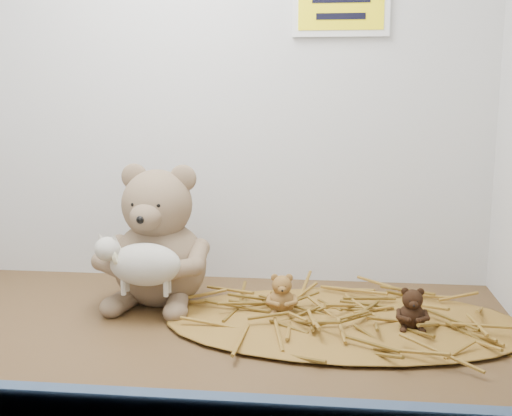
# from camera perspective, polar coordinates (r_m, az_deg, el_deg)

# --- Properties ---
(alcove_shell) EXTENTS (1.20, 0.60, 0.90)m
(alcove_shell) POSITION_cam_1_polar(r_m,az_deg,el_deg) (1.10, -8.68, 13.78)
(alcove_shell) COLOR #452C18
(alcove_shell) RESTS_ON ground
(front_rail) EXTENTS (1.19, 0.02, 0.04)m
(front_rail) POSITION_cam_1_polar(r_m,az_deg,el_deg) (0.82, -14.86, -16.39)
(front_rail) COLOR #364B67
(front_rail) RESTS_ON shelf_floor
(straw_bed) EXTENTS (0.60, 0.35, 0.01)m
(straw_bed) POSITION_cam_1_polar(r_m,az_deg,el_deg) (1.09, 7.84, -9.97)
(straw_bed) COLOR brown
(straw_bed) RESTS_ON shelf_floor
(main_teddy) EXTENTS (0.22, 0.23, 0.25)m
(main_teddy) POSITION_cam_1_polar(r_m,az_deg,el_deg) (1.17, -8.61, -2.35)
(main_teddy) COLOR #8C6D56
(main_teddy) RESTS_ON shelf_floor
(toy_lamb) EXTENTS (0.16, 0.10, 0.10)m
(toy_lamb) POSITION_cam_1_polar(r_m,az_deg,el_deg) (1.09, -9.80, -4.98)
(toy_lamb) COLOR beige
(toy_lamb) RESTS_ON main_teddy
(mini_teddy_tan) EXTENTS (0.06, 0.06, 0.07)m
(mini_teddy_tan) POSITION_cam_1_polar(r_m,az_deg,el_deg) (1.10, 2.31, -7.45)
(mini_teddy_tan) COLOR olive
(mini_teddy_tan) RESTS_ON straw_bed
(mini_teddy_brown) EXTENTS (0.05, 0.06, 0.07)m
(mini_teddy_brown) POSITION_cam_1_polar(r_m,az_deg,el_deg) (1.06, 13.71, -8.50)
(mini_teddy_brown) COLOR black
(mini_teddy_brown) RESTS_ON straw_bed
(wall_sign) EXTENTS (0.16, 0.01, 0.11)m
(wall_sign) POSITION_cam_1_polar(r_m,az_deg,el_deg) (1.27, 7.58, 17.87)
(wall_sign) COLOR yellow
(wall_sign) RESTS_ON back_wall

